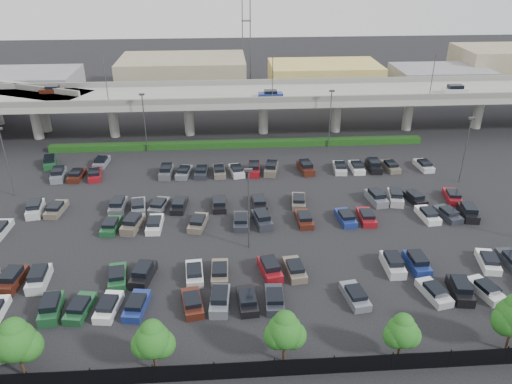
% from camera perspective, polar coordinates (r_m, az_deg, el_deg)
% --- Properties ---
extents(ground, '(280.00, 280.00, 0.00)m').
position_cam_1_polar(ground, '(66.95, -1.19, -2.62)').
color(ground, black).
extents(overpass, '(150.00, 13.00, 15.80)m').
position_cam_1_polar(overpass, '(93.98, -2.34, 10.70)').
color(overpass, gray).
rests_on(overpass, ground).
extents(hedge, '(66.00, 1.60, 1.10)m').
position_cam_1_polar(hedge, '(89.39, -2.00, 5.51)').
color(hedge, '#143810').
rests_on(hedge, ground).
extents(fence, '(70.00, 0.10, 2.00)m').
position_cam_1_polar(fence, '(44.03, 0.66, -19.59)').
color(fence, black).
rests_on(fence, ground).
extents(tree_row, '(65.07, 3.66, 5.94)m').
position_cam_1_polar(tree_row, '(43.30, 1.55, -15.73)').
color(tree_row, '#332316').
rests_on(tree_row, ground).
extents(parked_cars, '(63.18, 41.71, 1.67)m').
position_cam_1_polar(parked_cars, '(63.99, -2.39, -3.50)').
color(parked_cars, maroon).
rests_on(parked_cars, ground).
extents(light_poles, '(66.90, 48.38, 10.30)m').
position_cam_1_polar(light_poles, '(65.93, -4.92, 2.85)').
color(light_poles, '#434448').
rests_on(light_poles, ground).
extents(distant_buildings, '(138.00, 24.00, 9.00)m').
position_cam_1_polar(distant_buildings, '(124.53, 3.17, 13.12)').
color(distant_buildings, slate).
rests_on(distant_buildings, ground).
extents(comm_tower, '(2.40, 2.40, 30.00)m').
position_cam_1_polar(comm_tower, '(133.64, -1.13, 19.25)').
color(comm_tower, '#434448').
rests_on(comm_tower, ground).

